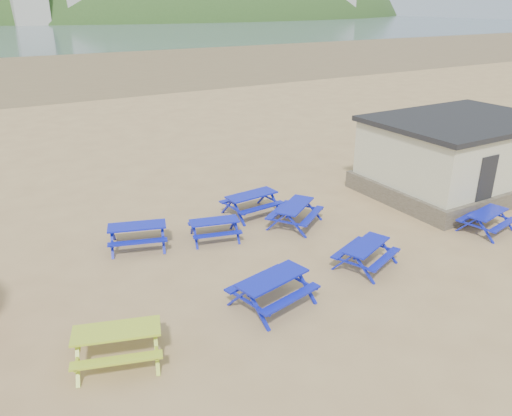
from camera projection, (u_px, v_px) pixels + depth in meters
ground at (255, 258)px, 15.89m from camera, size 400.00×400.00×0.00m
wet_sand at (22, 69)px, 59.58m from camera, size 400.00×400.00×0.00m
picnic_table_blue_a at (138, 236)px, 16.49m from camera, size 2.24×2.01×0.78m
picnic_table_blue_b at (215, 230)px, 17.05m from camera, size 1.93×1.71×0.69m
picnic_table_blue_c at (295, 215)px, 18.08m from camera, size 2.47×2.37×0.81m
picnic_table_blue_d at (272, 291)px, 13.31m from camera, size 2.32×2.02×0.85m
picnic_table_blue_e at (366, 255)px, 15.26m from camera, size 2.21×2.01×0.76m
picnic_table_blue_f at (486, 221)px, 17.63m from camera, size 1.98×1.71×0.73m
picnic_table_yellow at (118, 345)px, 11.26m from camera, size 2.33×2.08×0.81m
amenity_block at (458, 155)px, 21.01m from camera, size 7.40×5.40×3.15m
headland_town at (176, 39)px, 244.42m from camera, size 264.00×144.00×108.00m
picnic_table_blue_g at (252, 204)px, 19.01m from camera, size 2.10×1.75×0.83m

